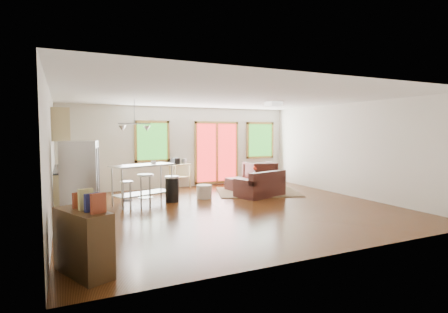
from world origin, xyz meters
name	(u,v)px	position (x,y,z in m)	size (l,w,h in m)	color
floor	(229,208)	(0.00, 0.00, -0.01)	(7.50, 7.00, 0.02)	#321808
ceiling	(229,97)	(0.00, 0.00, 2.61)	(7.50, 7.00, 0.02)	silver
back_wall	(183,147)	(0.00, 3.51, 1.30)	(7.50, 0.02, 2.60)	beige
left_wall	(51,158)	(-3.76, 0.00, 1.30)	(0.02, 7.00, 2.60)	beige
right_wall	(350,150)	(3.76, 0.00, 1.30)	(0.02, 7.00, 2.60)	beige
front_wall	(336,166)	(0.00, -3.51, 1.30)	(7.50, 0.02, 2.60)	beige
window_left	(152,141)	(-1.00, 3.46, 1.50)	(1.10, 0.05, 1.30)	#205B1A
french_doors	(217,153)	(1.20, 3.46, 1.10)	(1.60, 0.05, 2.10)	red
window_right	(260,140)	(2.90, 3.46, 1.50)	(1.10, 0.05, 1.30)	#205B1A
rug	(258,192)	(1.70, 1.57, 0.01)	(2.34, 1.80, 0.02)	#435939
loveseat	(261,186)	(1.43, 0.95, 0.28)	(1.51, 1.12, 0.72)	black
coffee_table	(261,181)	(1.97, 1.82, 0.31)	(0.92, 0.58, 0.35)	#32200F
armchair	(260,173)	(2.36, 2.56, 0.45)	(0.88, 0.82, 0.91)	black
ottoman	(237,184)	(1.30, 2.15, 0.19)	(0.56, 0.56, 0.38)	black
pouf	(204,192)	(-0.09, 1.37, 0.18)	(0.41, 0.41, 0.36)	beige
vase	(255,173)	(1.81, 1.95, 0.53)	(0.23, 0.24, 0.34)	silver
book	(266,172)	(2.18, 1.89, 0.54)	(0.21, 0.03, 0.28)	maroon
cabinets	(66,169)	(-3.49, 1.70, 0.93)	(0.64, 2.24, 2.30)	tan
refrigerator	(81,183)	(-3.25, -0.07, 0.81)	(0.75, 0.73, 1.62)	#B7BABC
island	(143,177)	(-1.75, 1.35, 0.68)	(1.67, 1.12, 0.98)	#B7BABC
cup	(154,162)	(-1.43, 1.54, 1.02)	(0.13, 0.11, 0.13)	silver
bar_stool_a	(127,188)	(-2.22, 0.90, 0.49)	(0.39, 0.39, 0.65)	#B7BABC
bar_stool_b	(145,183)	(-1.80, 0.83, 0.60)	(0.43, 0.43, 0.80)	#B7BABC
trash_can	(172,189)	(-1.02, 1.29, 0.34)	(0.47, 0.47, 0.66)	black
kitchen_cart	(179,167)	(-0.18, 3.29, 0.67)	(0.74, 0.60, 0.98)	tan
bookshelf	(83,241)	(-3.35, -2.71, 0.42)	(0.70, 0.98, 1.08)	#32200F
ceiling_flush	(274,104)	(1.60, 0.60, 2.53)	(0.35, 0.35, 0.12)	white
pendant_light	(135,128)	(-1.90, 1.50, 1.90)	(0.80, 0.18, 0.79)	gray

